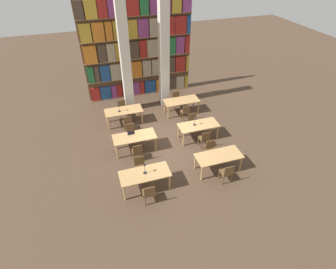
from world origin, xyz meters
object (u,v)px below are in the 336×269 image
at_px(desk_lamp_0, 145,167).
at_px(chair_5, 131,132).
at_px(pillar_left, 125,56).
at_px(desk_lamp_1, 195,120).
at_px(desk_lamp_2, 119,106).
at_px(laptop, 131,133).
at_px(chair_7, 193,122).
at_px(chair_11, 176,99).
at_px(chair_2, 227,173).
at_px(chair_3, 211,150).
at_px(chair_0, 149,193).
at_px(chair_10, 185,112).
at_px(reading_table_3, 198,126).
at_px(chair_8, 127,122).
at_px(chair_9, 122,108).
at_px(chair_1, 140,166).
at_px(reading_table_5, 182,102).
at_px(reading_table_2, 135,138).
at_px(reading_table_0, 145,175).
at_px(chair_6, 205,138).
at_px(pillar_center, 164,51).
at_px(reading_table_4, 124,112).
at_px(chair_4, 137,151).
at_px(reading_table_1, 219,157).

distance_m(desk_lamp_0, chair_5, 3.03).
height_order(pillar_left, desk_lamp_1, pillar_left).
bearing_deg(desk_lamp_2, laptop, -85.07).
relative_size(chair_7, chair_11, 1.00).
height_order(chair_2, chair_3, same).
relative_size(chair_0, chair_10, 1.00).
relative_size(chair_3, reading_table_3, 0.48).
xyz_separation_m(desk_lamp_0, chair_5, (0.04, 2.97, -0.59)).
relative_size(chair_5, chair_7, 1.00).
xyz_separation_m(chair_8, chair_9, (0.00, 1.39, 0.00)).
xyz_separation_m(chair_1, reading_table_5, (3.14, 3.90, 0.19)).
distance_m(reading_table_2, desk_lamp_2, 2.26).
xyz_separation_m(pillar_left, chair_11, (2.51, -0.56, -2.52)).
bearing_deg(reading_table_3, laptop, 175.21).
distance_m(chair_1, reading_table_3, 3.48).
bearing_deg(desk_lamp_1, reading_table_3, -12.59).
height_order(chair_2, chair_9, same).
distance_m(reading_table_0, laptop, 2.51).
distance_m(chair_5, chair_6, 3.35).
relative_size(pillar_center, chair_9, 6.81).
distance_m(pillar_left, reading_table_2, 4.28).
distance_m(chair_0, chair_8, 4.55).
relative_size(reading_table_0, reading_table_4, 1.00).
bearing_deg(chair_2, chair_6, 88.41).
xyz_separation_m(chair_4, chair_10, (3.01, 2.30, 0.00)).
distance_m(reading_table_3, desk_lamp_2, 3.97).
height_order(pillar_left, chair_2, pillar_left).
height_order(chair_0, chair_6, same).
bearing_deg(chair_5, reading_table_0, 88.86).
relative_size(pillar_left, chair_3, 6.81).
bearing_deg(chair_10, reading_table_0, -128.19).
relative_size(chair_2, chair_6, 1.00).
distance_m(reading_table_3, desk_lamp_1, 0.42).
distance_m(laptop, chair_9, 2.75).
bearing_deg(chair_6, chair_0, -144.14).
bearing_deg(desk_lamp_2, reading_table_1, -54.33).
xyz_separation_m(reading_table_0, desk_lamp_0, (0.02, 0.02, 0.40)).
xyz_separation_m(reading_table_1, chair_7, (0.08, 2.89, -0.19)).
distance_m(desk_lamp_1, chair_10, 1.72).
relative_size(chair_4, desk_lamp_2, 1.81).
relative_size(pillar_center, chair_5, 6.81).
xyz_separation_m(reading_table_2, reading_table_4, (-0.07, 2.25, 0.00)).
height_order(reading_table_0, chair_8, chair_8).
xyz_separation_m(desk_lamp_0, reading_table_1, (2.99, 0.04, -0.40)).
xyz_separation_m(chair_0, chair_8, (0.09, 4.55, 0.00)).
distance_m(chair_1, reading_table_4, 3.86).
bearing_deg(chair_5, chair_6, 154.70).
bearing_deg(chair_10, laptop, -155.67).
xyz_separation_m(chair_0, chair_2, (3.06, 0.06, 0.00)).
distance_m(chair_8, desk_lamp_2, 0.92).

